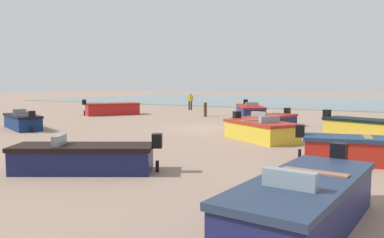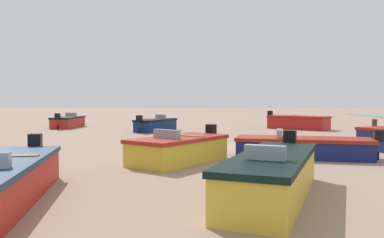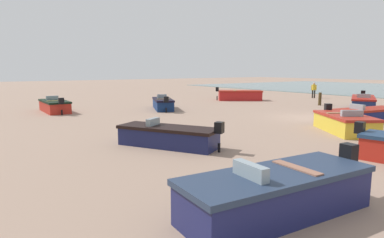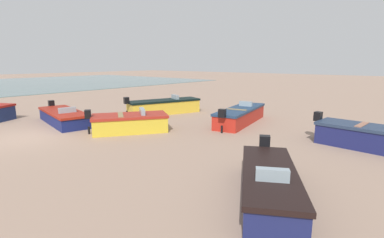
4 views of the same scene
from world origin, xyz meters
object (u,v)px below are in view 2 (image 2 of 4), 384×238
(boat_red_6, at_px, (4,181))
(boat_red_5, at_px, (68,122))
(boat_navy_3, at_px, (303,147))
(mooring_post_near_water, at_px, (374,129))
(boat_yellow_2, at_px, (179,149))
(boat_red_9, at_px, (298,122))
(boat_navy_4, at_px, (156,125))
(boat_yellow_1, at_px, (273,175))

(boat_red_6, bearing_deg, boat_red_5, -84.44)
(boat_navy_3, xyz_separation_m, mooring_post_near_water, (6.62, -5.24, 0.16))
(boat_red_5, relative_size, mooring_post_near_water, 3.78)
(boat_navy_3, relative_size, boat_red_5, 1.27)
(boat_yellow_2, bearing_deg, boat_red_9, -81.95)
(boat_red_9, bearing_deg, boat_yellow_2, 10.05)
(boat_navy_4, relative_size, boat_red_9, 0.90)
(boat_yellow_1, height_order, boat_navy_3, boat_yellow_1)
(boat_yellow_2, xyz_separation_m, boat_navy_4, (12.82, 2.49, -0.02))
(boat_navy_4, bearing_deg, boat_red_5, 179.96)
(boat_navy_4, bearing_deg, mooring_post_near_water, 0.95)
(boat_yellow_1, distance_m, boat_red_6, 5.49)
(boat_yellow_1, xyz_separation_m, boat_navy_3, (5.81, -2.01, -0.10))
(boat_navy_4, bearing_deg, boat_red_9, 35.96)
(boat_yellow_2, distance_m, mooring_post_near_water, 12.37)
(boat_yellow_2, bearing_deg, boat_navy_4, -45.01)
(boat_navy_4, height_order, boat_red_5, boat_red_5)
(boat_yellow_2, distance_m, boat_navy_4, 13.06)
(boat_yellow_1, bearing_deg, boat_red_9, -84.84)
(boat_navy_4, height_order, boat_red_9, boat_red_9)
(boat_red_9, relative_size, mooring_post_near_water, 4.11)
(boat_yellow_1, distance_m, boat_red_5, 23.61)
(boat_red_6, xyz_separation_m, boat_red_9, (20.22, -10.42, 0.04))
(boat_yellow_1, xyz_separation_m, mooring_post_near_water, (12.43, -7.26, 0.05))
(boat_yellow_1, distance_m, boat_navy_4, 18.09)
(boat_navy_3, height_order, boat_navy_4, boat_navy_4)
(boat_red_5, distance_m, boat_red_9, 16.77)
(boat_yellow_2, height_order, boat_red_5, boat_yellow_2)
(boat_yellow_2, relative_size, boat_red_9, 0.90)
(boat_navy_3, relative_size, boat_red_9, 1.16)
(boat_red_6, bearing_deg, mooring_post_near_water, -145.42)
(boat_yellow_1, bearing_deg, boat_red_5, -40.68)
(boat_navy_3, height_order, boat_red_5, boat_red_5)
(boat_navy_4, distance_m, mooring_post_near_water, 13.07)
(boat_red_6, height_order, mooring_post_near_water, boat_red_6)
(boat_yellow_1, height_order, boat_red_6, boat_yellow_1)
(boat_yellow_1, height_order, boat_red_9, boat_red_9)
(mooring_post_near_water, bearing_deg, boat_yellow_2, 129.20)
(boat_red_5, bearing_deg, boat_red_9, -2.47)
(boat_yellow_2, xyz_separation_m, boat_red_6, (-5.23, 3.13, -0.00))
(boat_navy_3, distance_m, mooring_post_near_water, 8.44)
(boat_red_6, xyz_separation_m, mooring_post_near_water, (13.05, -12.72, 0.09))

